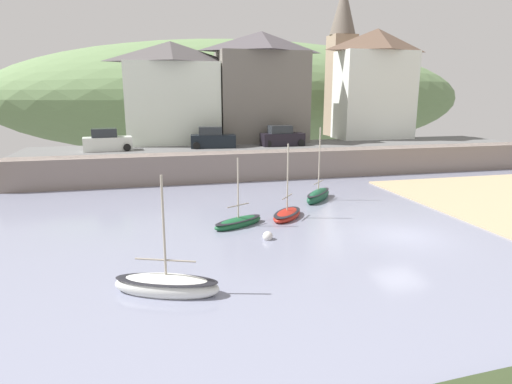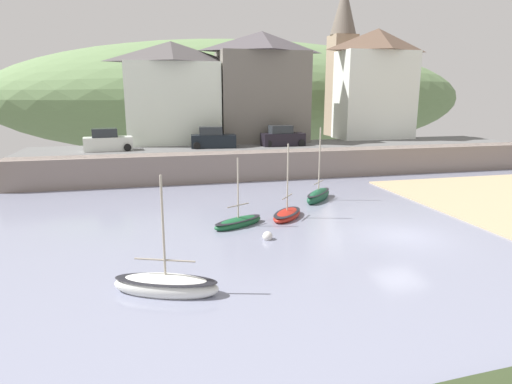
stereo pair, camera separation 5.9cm
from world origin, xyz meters
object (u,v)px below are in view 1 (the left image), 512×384
Objects in this scene: waterfront_building_centre at (261,87)px; rowboat_small_beached at (167,285)px; waterfront_building_left at (172,93)px; motorboat_with_cabin at (238,222)px; dinghy_open_wooden at (318,195)px; sailboat_tall_mast at (287,214)px; waterfront_building_right at (375,84)px; parked_car_end_of_row at (282,137)px; mooring_buoy at (268,236)px; church_with_spire at (341,59)px; parked_car_near_slipway at (107,142)px; parked_car_by_wall at (213,139)px.

rowboat_small_beached is (-11.13, -29.16, -7.70)m from waterfront_building_centre.
waterfront_building_left is 2.44× the size of motorboat_with_cabin.
dinghy_open_wooden is at bearing 69.83° from rowboat_small_beached.
motorboat_with_cabin is at bearing 144.67° from sailboat_tall_mast.
waterfront_building_right is (22.04, -0.00, 0.98)m from waterfront_building_left.
waterfront_building_left reaches higher than dinghy_open_wooden.
parked_car_end_of_row is 20.99m from mooring_buoy.
waterfront_building_left reaches higher than parked_car_end_of_row.
church_with_spire is at bearing 8.61° from sailboat_tall_mast.
waterfront_building_left is at bearing 53.53° from sailboat_tall_mast.
parked_car_near_slipway reaches higher than mooring_buoy.
waterfront_building_right is 2.55× the size of sailboat_tall_mast.
parked_car_end_of_row is (1.08, 12.36, 2.88)m from dinghy_open_wooden.
church_with_spire is (10.63, 4.00, 3.22)m from waterfront_building_centre.
waterfront_building_centre is at bearing 10.11° from parked_car_near_slipway.
parked_car_end_of_row is at bearing 22.91° from sailboat_tall_mast.
waterfront_building_left is 22.51m from sailboat_tall_mast.
church_with_spire is at bearing 59.67° from mooring_buoy.
waterfront_building_left is 2.13× the size of sailboat_tall_mast.
rowboat_small_beached reaches higher than parked_car_by_wall.
sailboat_tall_mast is at bearing -60.97° from parked_car_near_slipway.
waterfront_building_centre is 32.14m from rowboat_small_beached.
parked_car_end_of_row is (7.75, 17.03, 2.98)m from motorboat_with_cabin.
church_with_spire reaches higher than parked_car_near_slipway.
waterfront_building_centre reaches higher than waterfront_building_left.
motorboat_with_cabin is 0.95× the size of parked_car_by_wall.
waterfront_building_left is 2.09× the size of rowboat_small_beached.
motorboat_with_cabin is at bearing -70.40° from parked_car_near_slipway.
parked_car_near_slipway is at bearing 87.27° from motorboat_with_cabin.
parked_car_end_of_row reaches higher than motorboat_with_cabin.
waterfront_building_right is at bearing -0.00° from waterfront_building_centre.
rowboat_small_beached is at bearing -93.95° from waterfront_building_left.
mooring_buoy is (-6.74, -19.64, -3.05)m from parked_car_end_of_row.
waterfront_building_centre is at bearing 28.66° from sailboat_tall_mast.
sailboat_tall_mast is at bearing -76.72° from parked_car_by_wall.
church_with_spire reaches higher than sailboat_tall_mast.
waterfront_building_centre is 23.89m from motorboat_with_cabin.
waterfront_building_left is 6.98m from parked_car_by_wall.
waterfront_building_right is 22.42× the size of mooring_buoy.
waterfront_building_right is at bearing 19.17° from parked_car_by_wall.
rowboat_small_beached is at bearing -136.54° from mooring_buoy.
dinghy_open_wooden is at bearing -117.39° from church_with_spire.
parked_car_by_wall is 8.10× the size of mooring_buoy.
waterfront_building_right is 27.71m from sailboat_tall_mast.
sailboat_tall_mast is at bearing -107.87° from parked_car_end_of_row.
waterfront_building_right reaches higher than parked_car_near_slipway.
sailboat_tall_mast is 17.03m from parked_car_end_of_row.
waterfront_building_right reaches higher than mooring_buoy.
rowboat_small_beached is at bearing -96.45° from parked_car_by_wall.
dinghy_open_wooden is 12.74m from parked_car_end_of_row.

